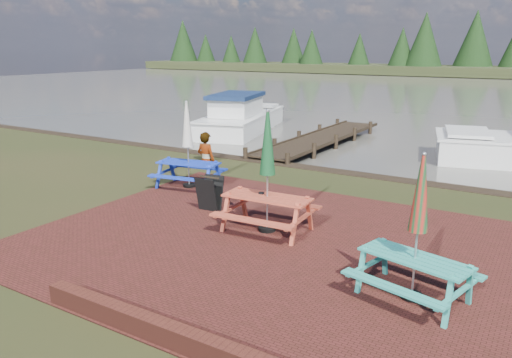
{
  "coord_description": "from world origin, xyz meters",
  "views": [
    {
      "loc": [
        4.53,
        -6.79,
        3.67
      ],
      "look_at": [
        -0.69,
        1.77,
        1.0
      ],
      "focal_mm": 35.0,
      "sensor_mm": 36.0,
      "label": 1
    }
  ],
  "objects_px": {
    "picnic_table_teal": "(416,251)",
    "chalkboard": "(210,193)",
    "picnic_table_blue": "(188,158)",
    "person": "(205,132)",
    "jetty": "(320,139)",
    "picnic_table_red": "(267,191)",
    "boat_jetty": "(241,119)"
  },
  "relations": [
    {
      "from": "picnic_table_blue",
      "to": "chalkboard",
      "type": "xyz_separation_m",
      "value": [
        1.65,
        -1.3,
        -0.39
      ]
    },
    {
      "from": "picnic_table_blue",
      "to": "boat_jetty",
      "type": "distance_m",
      "value": 10.31
    },
    {
      "from": "picnic_table_teal",
      "to": "chalkboard",
      "type": "height_order",
      "value": "picnic_table_teal"
    },
    {
      "from": "picnic_table_teal",
      "to": "boat_jetty",
      "type": "height_order",
      "value": "picnic_table_teal"
    },
    {
      "from": "picnic_table_blue",
      "to": "boat_jetty",
      "type": "relative_size",
      "value": 0.32
    },
    {
      "from": "picnic_table_teal",
      "to": "picnic_table_red",
      "type": "bearing_deg",
      "value": 172.44
    },
    {
      "from": "picnic_table_teal",
      "to": "chalkboard",
      "type": "relative_size",
      "value": 2.77
    },
    {
      "from": "chalkboard",
      "to": "person",
      "type": "height_order",
      "value": "person"
    },
    {
      "from": "chalkboard",
      "to": "boat_jetty",
      "type": "xyz_separation_m",
      "value": [
        -6.06,
        10.61,
        -0.02
      ]
    },
    {
      "from": "picnic_table_teal",
      "to": "picnic_table_red",
      "type": "relative_size",
      "value": 0.9
    },
    {
      "from": "chalkboard",
      "to": "boat_jetty",
      "type": "bearing_deg",
      "value": 114.89
    },
    {
      "from": "jetty",
      "to": "boat_jetty",
      "type": "bearing_deg",
      "value": 163.94
    },
    {
      "from": "picnic_table_blue",
      "to": "jetty",
      "type": "bearing_deg",
      "value": 77.9
    },
    {
      "from": "picnic_table_teal",
      "to": "person",
      "type": "relative_size",
      "value": 1.14
    },
    {
      "from": "picnic_table_red",
      "to": "picnic_table_blue",
      "type": "distance_m",
      "value": 3.88
    },
    {
      "from": "picnic_table_blue",
      "to": "chalkboard",
      "type": "relative_size",
      "value": 2.84
    },
    {
      "from": "boat_jetty",
      "to": "jetty",
      "type": "bearing_deg",
      "value": -30.98
    },
    {
      "from": "jetty",
      "to": "boat_jetty",
      "type": "relative_size",
      "value": 1.25
    },
    {
      "from": "picnic_table_red",
      "to": "chalkboard",
      "type": "bearing_deg",
      "value": 162.35
    },
    {
      "from": "picnic_table_teal",
      "to": "picnic_table_red",
      "type": "distance_m",
      "value": 3.54
    },
    {
      "from": "picnic_table_teal",
      "to": "picnic_table_red",
      "type": "xyz_separation_m",
      "value": [
        -3.28,
        1.32,
        0.09
      ]
    },
    {
      "from": "jetty",
      "to": "person",
      "type": "bearing_deg",
      "value": -107.89
    },
    {
      "from": "chalkboard",
      "to": "boat_jetty",
      "type": "distance_m",
      "value": 12.22
    },
    {
      "from": "picnic_table_teal",
      "to": "picnic_table_red",
      "type": "height_order",
      "value": "picnic_table_red"
    },
    {
      "from": "picnic_table_red",
      "to": "person",
      "type": "xyz_separation_m",
      "value": [
        -4.92,
        4.48,
        0.11
      ]
    },
    {
      "from": "picnic_table_red",
      "to": "picnic_table_blue",
      "type": "height_order",
      "value": "picnic_table_red"
    },
    {
      "from": "jetty",
      "to": "person",
      "type": "xyz_separation_m",
      "value": [
        -1.7,
        -5.26,
        0.86
      ]
    },
    {
      "from": "chalkboard",
      "to": "jetty",
      "type": "bearing_deg",
      "value": 93.92
    },
    {
      "from": "picnic_table_blue",
      "to": "boat_jetty",
      "type": "height_order",
      "value": "picnic_table_blue"
    },
    {
      "from": "boat_jetty",
      "to": "picnic_table_red",
      "type": "bearing_deg",
      "value": -69.61
    },
    {
      "from": "chalkboard",
      "to": "person",
      "type": "xyz_separation_m",
      "value": [
        -3.13,
        4.02,
        0.56
      ]
    },
    {
      "from": "picnic_table_teal",
      "to": "chalkboard",
      "type": "distance_m",
      "value": 5.39
    }
  ]
}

